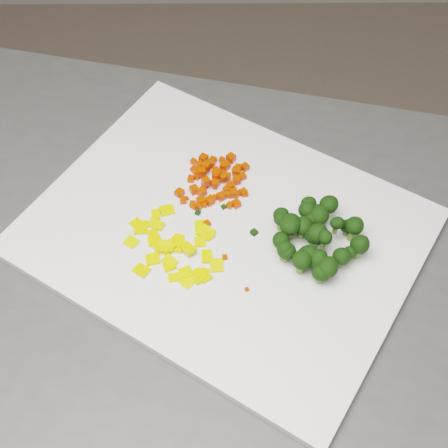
{
  "coord_description": "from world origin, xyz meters",
  "views": [
    {
      "loc": [
        -0.34,
        -0.3,
        1.58
      ],
      "look_at": [
        -0.34,
        0.17,
        0.92
      ],
      "focal_mm": 50.0,
      "sensor_mm": 36.0,
      "label": 1
    }
  ],
  "objects_px": {
    "counter_block": "(198,384)",
    "broccoli_pile": "(317,233)",
    "cutting_board": "(224,231)",
    "pepper_pile": "(177,241)",
    "carrot_pile": "(214,175)"
  },
  "relations": [
    {
      "from": "pepper_pile",
      "to": "broccoli_pile",
      "type": "distance_m",
      "value": 0.18
    },
    {
      "from": "counter_block",
      "to": "broccoli_pile",
      "type": "bearing_deg",
      "value": 0.04
    },
    {
      "from": "cutting_board",
      "to": "carrot_pile",
      "type": "bearing_deg",
      "value": 99.73
    },
    {
      "from": "cutting_board",
      "to": "broccoli_pile",
      "type": "distance_m",
      "value": 0.13
    },
    {
      "from": "pepper_pile",
      "to": "broccoli_pile",
      "type": "bearing_deg",
      "value": -1.28
    },
    {
      "from": "carrot_pile",
      "to": "cutting_board",
      "type": "bearing_deg",
      "value": -80.27
    },
    {
      "from": "counter_block",
      "to": "broccoli_pile",
      "type": "height_order",
      "value": "broccoli_pile"
    },
    {
      "from": "cutting_board",
      "to": "carrot_pile",
      "type": "height_order",
      "value": "carrot_pile"
    },
    {
      "from": "broccoli_pile",
      "to": "cutting_board",
      "type": "bearing_deg",
      "value": 165.89
    },
    {
      "from": "carrot_pile",
      "to": "broccoli_pile",
      "type": "distance_m",
      "value": 0.17
    },
    {
      "from": "counter_block",
      "to": "cutting_board",
      "type": "height_order",
      "value": "cutting_board"
    },
    {
      "from": "counter_block",
      "to": "pepper_pile",
      "type": "distance_m",
      "value": 0.47
    },
    {
      "from": "counter_block",
      "to": "carrot_pile",
      "type": "height_order",
      "value": "carrot_pile"
    },
    {
      "from": "counter_block",
      "to": "pepper_pile",
      "type": "xyz_separation_m",
      "value": [
        -0.01,
        0.0,
        0.47
      ]
    },
    {
      "from": "counter_block",
      "to": "pepper_pile",
      "type": "relative_size",
      "value": 7.61
    }
  ]
}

